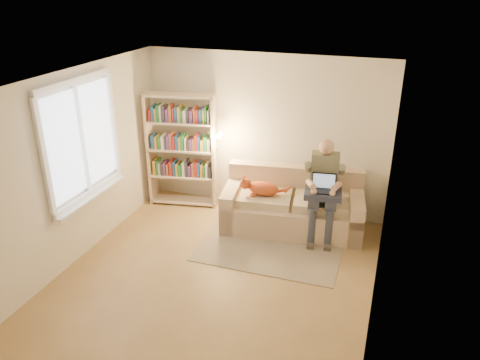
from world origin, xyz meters
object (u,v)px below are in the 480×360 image
at_px(cat, 259,188).
at_px(bookshelf, 182,145).
at_px(person, 324,184).
at_px(sofa, 293,208).
at_px(laptop, 324,186).

bearing_deg(cat, bookshelf, 156.46).
bearing_deg(person, sofa, 160.53).
bearing_deg(cat, sofa, 14.76).
xyz_separation_m(sofa, person, (0.47, -0.09, 0.52)).
bearing_deg(bookshelf, sofa, -16.44).
height_order(sofa, person, person).
height_order(cat, laptop, laptop).
xyz_separation_m(sofa, bookshelf, (-1.97, 0.19, 0.75)).
height_order(sofa, laptop, laptop).
bearing_deg(sofa, bookshelf, 166.13).
relative_size(cat, bookshelf, 0.37).
bearing_deg(laptop, bookshelf, 162.22).
relative_size(sofa, person, 1.50).
xyz_separation_m(cat, laptop, (0.98, -0.01, 0.18)).
distance_m(person, cat, 0.98).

